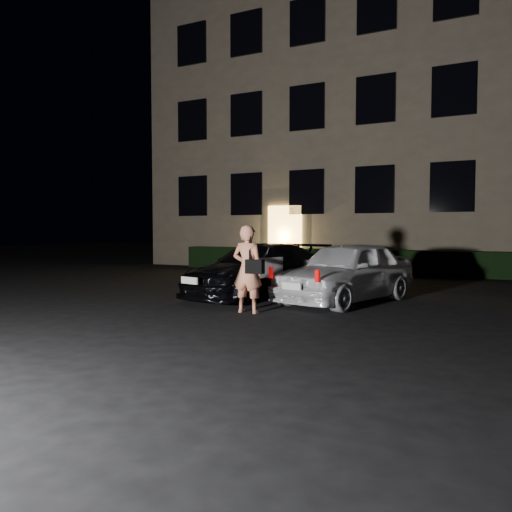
% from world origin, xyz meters
% --- Properties ---
extents(ground, '(80.00, 80.00, 0.00)m').
position_xyz_m(ground, '(0.00, 0.00, 0.00)').
color(ground, black).
rests_on(ground, ground).
extents(building, '(20.00, 8.11, 12.00)m').
position_xyz_m(building, '(-0.00, 14.99, 6.00)').
color(building, brown).
rests_on(building, ground).
extents(hedge, '(15.00, 0.70, 0.85)m').
position_xyz_m(hedge, '(0.00, 10.50, 0.42)').
color(hedge, black).
rests_on(hedge, ground).
extents(sedan, '(2.63, 4.51, 1.23)m').
position_xyz_m(sedan, '(-0.91, 3.36, 0.61)').
color(sedan, black).
rests_on(sedan, ground).
extents(hatch, '(2.54, 4.14, 1.32)m').
position_xyz_m(hatch, '(1.20, 3.32, 0.66)').
color(hatch, white).
rests_on(hatch, ground).
extents(man, '(0.68, 0.40, 1.64)m').
position_xyz_m(man, '(-0.04, 1.13, 0.82)').
color(man, '#E98A66').
rests_on(man, ground).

